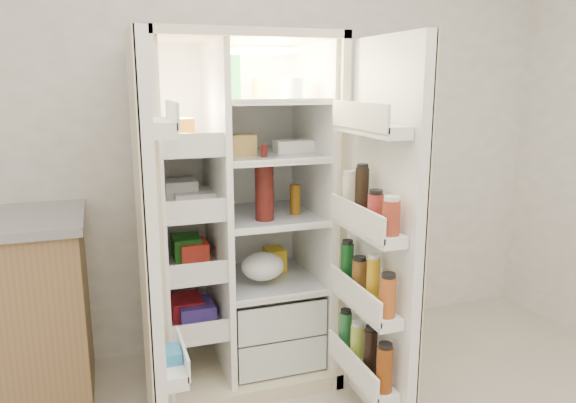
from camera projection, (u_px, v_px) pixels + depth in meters
name	position (u px, v px, depth m)	size (l,w,h in m)	color
wall_back	(239.00, 120.00, 3.14)	(4.00, 0.02, 2.70)	white
refrigerator	(240.00, 239.00, 2.92)	(0.92, 0.70, 1.80)	beige
freezer_door	(150.00, 257.00, 2.16)	(0.15, 0.40, 1.72)	white
fridge_door	(380.00, 245.00, 2.40)	(0.17, 0.58, 1.72)	white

